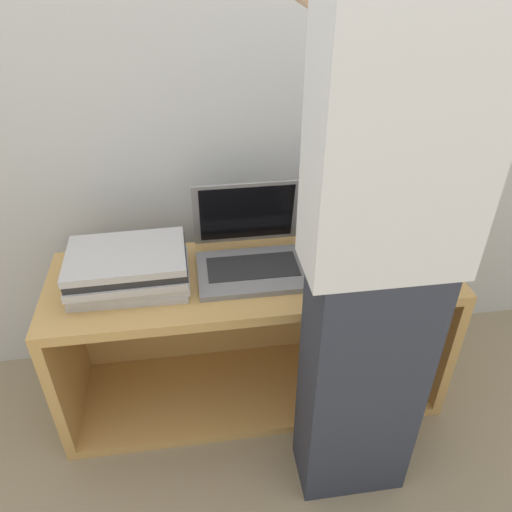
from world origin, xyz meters
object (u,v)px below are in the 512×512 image
Objects in this scene: laptop_stack_right at (371,243)px; person at (382,248)px; laptop_open at (251,251)px; laptop_stack_left at (129,268)px.

person reaches higher than laptop_stack_right.
laptop_open is 0.21× the size of person.
laptop_stack_left is 0.22× the size of person.
laptop_open is 0.59m from person.
laptop_stack_left is (-0.41, -0.05, 0.01)m from laptop_open.
laptop_open is at bearing 172.28° from laptop_stack_right.
laptop_stack_right is (0.41, -0.06, 0.03)m from laptop_open.
laptop_stack_right is at bearing 70.25° from person.
laptop_open is 0.42m from laptop_stack_left.
laptop_open reaches higher than laptop_stack_right.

